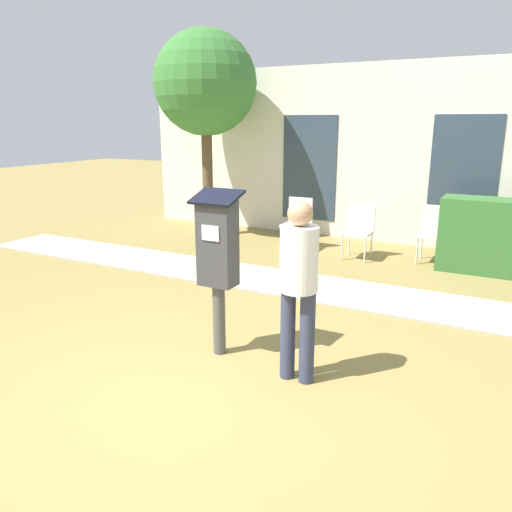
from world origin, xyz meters
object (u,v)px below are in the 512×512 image
object	(u,v)px
person_standing	(299,278)
outdoor_chair_right	(434,229)
outdoor_chair_left	(298,219)
outdoor_chair_middle	(359,226)
parking_meter	(218,252)

from	to	relation	value
person_standing	outdoor_chair_right	xyz separation A→B (m)	(0.42, 4.51, -0.40)
outdoor_chair_left	outdoor_chair_right	distance (m)	2.26
outdoor_chair_left	outdoor_chair_right	world-z (taller)	same
person_standing	outdoor_chair_left	bearing A→B (deg)	124.27
outdoor_chair_middle	outdoor_chair_right	world-z (taller)	same
person_standing	outdoor_chair_middle	world-z (taller)	person_standing
outdoor_chair_middle	person_standing	bearing A→B (deg)	-66.71
outdoor_chair_middle	outdoor_chair_left	bearing A→B (deg)	-170.47
person_standing	outdoor_chair_right	bearing A→B (deg)	95.79
person_standing	outdoor_chair_right	world-z (taller)	person_standing
parking_meter	outdoor_chair_middle	world-z (taller)	parking_meter
person_standing	parking_meter	bearing A→B (deg)	-177.01
person_standing	outdoor_chair_left	xyz separation A→B (m)	(-1.83, 4.27, -0.40)
outdoor_chair_middle	outdoor_chair_right	distance (m)	1.17
outdoor_chair_left	outdoor_chair_right	xyz separation A→B (m)	(2.25, 0.23, 0.00)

